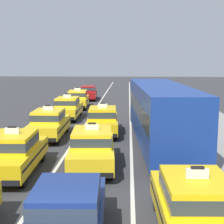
{
  "coord_description": "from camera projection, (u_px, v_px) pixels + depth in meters",
  "views": [
    {
      "loc": [
        1.44,
        -5.3,
        4.61
      ],
      "look_at": [
        0.42,
        15.15,
        1.3
      ],
      "focal_mm": 53.31,
      "sensor_mm": 36.0,
      "label": 1
    }
  ],
  "objects": [
    {
      "name": "sidewalk_curb",
      "position": [
        222.0,
        133.0,
        20.46
      ],
      "size": [
        4.0,
        90.0,
        0.15
      ],
      "primitive_type": "cube",
      "color": "gray",
      "rests_on": "ground"
    },
    {
      "name": "taxi_left_second",
      "position": [
        14.0,
        152.0,
        13.39
      ],
      "size": [
        1.96,
        4.62,
        1.96
      ],
      "color": "black",
      "rests_on": "ground"
    },
    {
      "name": "lane_stripe_left_center",
      "position": [
        89.0,
        118.0,
        25.83
      ],
      "size": [
        0.14,
        80.0,
        0.01
      ],
      "primitive_type": "cube",
      "color": "silver",
      "rests_on": "ground"
    },
    {
      "name": "sedan_center_nearest",
      "position": [
        67.0,
        213.0,
        8.15
      ],
      "size": [
        1.95,
        4.38,
        1.58
      ],
      "color": "black",
      "rests_on": "ground"
    },
    {
      "name": "bus_right_second",
      "position": [
        161.0,
        111.0,
        17.76
      ],
      "size": [
        3.17,
        11.33,
        3.22
      ],
      "color": "black",
      "rests_on": "ground"
    },
    {
      "name": "sedan_left_sixth",
      "position": [
        88.0,
        92.0,
        37.31
      ],
      "size": [
        1.97,
        4.38,
        1.58
      ],
      "color": "black",
      "rests_on": "ground"
    },
    {
      "name": "taxi_right_nearest",
      "position": [
        195.0,
        206.0,
        8.51
      ],
      "size": [
        1.98,
        4.62,
        1.96
      ],
      "color": "black",
      "rests_on": "ground"
    },
    {
      "name": "taxi_left_fourth",
      "position": [
        68.0,
        107.0,
        25.57
      ],
      "size": [
        1.88,
        4.58,
        1.96
      ],
      "color": "black",
      "rests_on": "ground"
    },
    {
      "name": "taxi_left_fifth",
      "position": [
        78.0,
        99.0,
        31.08
      ],
      "size": [
        2.05,
        4.65,
        1.96
      ],
      "color": "black",
      "rests_on": "ground"
    },
    {
      "name": "taxi_left_third",
      "position": [
        49.0,
        123.0,
        19.37
      ],
      "size": [
        1.91,
        4.59,
        1.96
      ],
      "color": "black",
      "rests_on": "ground"
    },
    {
      "name": "taxi_right_third",
      "position": [
        153.0,
        106.0,
        26.26
      ],
      "size": [
        1.87,
        4.58,
        1.96
      ],
      "color": "black",
      "rests_on": "ground"
    },
    {
      "name": "taxi_center_third",
      "position": [
        103.0,
        120.0,
        20.34
      ],
      "size": [
        2.02,
        4.64,
        1.96
      ],
      "color": "black",
      "rests_on": "ground"
    },
    {
      "name": "lane_stripe_center_right",
      "position": [
        130.0,
        119.0,
        25.68
      ],
      "size": [
        0.14,
        80.0,
        0.01
      ],
      "primitive_type": "cube",
      "color": "silver",
      "rests_on": "ground"
    },
    {
      "name": "taxi_center_second",
      "position": [
        92.0,
        147.0,
        14.12
      ],
      "size": [
        2.09,
        4.66,
        1.96
      ],
      "color": "black",
      "rests_on": "ground"
    }
  ]
}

